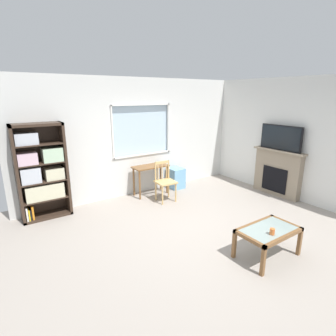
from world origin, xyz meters
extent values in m
cube|color=#9E9389|center=(0.00, 0.00, -0.01)|extent=(6.57, 5.72, 0.02)
cube|color=silver|center=(0.00, 2.36, 0.46)|extent=(5.57, 0.12, 0.92)
cube|color=silver|center=(0.00, 2.36, 2.43)|extent=(5.57, 0.12, 0.59)
cube|color=silver|center=(-1.69, 2.36, 1.53)|extent=(2.18, 0.12, 1.21)
cube|color=silver|center=(1.84, 2.36, 1.53)|extent=(1.89, 0.12, 1.21)
cube|color=silver|center=(0.15, 2.37, 1.53)|extent=(1.50, 0.02, 1.21)
cube|color=white|center=(0.15, 2.30, 0.94)|extent=(1.56, 0.06, 0.03)
cube|color=white|center=(0.15, 2.30, 2.12)|extent=(1.56, 0.06, 0.03)
cube|color=white|center=(-0.60, 2.30, 1.53)|extent=(0.03, 0.06, 1.21)
cube|color=white|center=(0.90, 2.30, 1.53)|extent=(0.03, 0.06, 1.21)
cube|color=silver|center=(2.84, 0.00, 1.36)|extent=(0.12, 4.92, 2.73)
cube|color=#38281E|center=(-2.56, 2.11, 0.92)|extent=(0.05, 0.38, 1.85)
cube|color=#38281E|center=(-1.71, 2.11, 0.92)|extent=(0.05, 0.38, 1.85)
cube|color=#38281E|center=(-2.14, 2.11, 1.82)|extent=(0.90, 0.38, 0.05)
cube|color=#38281E|center=(-2.14, 2.11, 0.03)|extent=(0.90, 0.38, 0.05)
cube|color=#38281E|center=(-2.14, 2.29, 0.92)|extent=(0.90, 0.02, 1.85)
cube|color=#38281E|center=(-2.14, 2.11, 0.38)|extent=(0.85, 0.36, 0.02)
cube|color=#38281E|center=(-2.14, 2.11, 0.74)|extent=(0.85, 0.36, 0.02)
cube|color=#38281E|center=(-2.14, 2.11, 1.10)|extent=(0.85, 0.36, 0.02)
cube|color=#38281E|center=(-2.14, 2.11, 1.46)|extent=(0.85, 0.36, 0.02)
cube|color=beige|center=(-2.14, 2.10, 0.54)|extent=(0.69, 0.31, 0.29)
cube|color=silver|center=(-2.35, 2.10, 0.90)|extent=(0.34, 0.30, 0.29)
cube|color=beige|center=(-1.93, 2.10, 0.87)|extent=(0.33, 0.29, 0.22)
cube|color=beige|center=(-2.37, 2.10, 1.22)|extent=(0.33, 0.33, 0.21)
cube|color=#B7D6B2|center=(-1.93, 2.10, 1.25)|extent=(0.35, 0.33, 0.26)
cube|color=silver|center=(-2.33, 2.10, 1.58)|extent=(0.38, 0.27, 0.21)
cube|color=white|center=(-2.51, 2.09, 0.18)|extent=(0.03, 0.30, 0.26)
cube|color=yellow|center=(-2.47, 2.09, 0.15)|extent=(0.03, 0.29, 0.20)
cube|color=black|center=(-2.44, 2.09, 0.15)|extent=(0.02, 0.24, 0.19)
cube|color=orange|center=(-2.41, 2.09, 0.18)|extent=(0.03, 0.26, 0.27)
cube|color=brown|center=(0.19, 2.01, 0.70)|extent=(0.85, 0.40, 0.03)
cylinder|color=brown|center=(-0.19, 1.86, 0.34)|extent=(0.04, 0.04, 0.69)
cylinder|color=brown|center=(0.57, 1.86, 0.34)|extent=(0.04, 0.04, 0.69)
cylinder|color=brown|center=(-0.19, 2.16, 0.34)|extent=(0.04, 0.04, 0.69)
cylinder|color=brown|center=(0.57, 2.16, 0.34)|extent=(0.04, 0.04, 0.69)
cube|color=tan|center=(0.26, 1.46, 0.45)|extent=(0.45, 0.43, 0.04)
cylinder|color=tan|center=(0.08, 1.31, 0.22)|extent=(0.04, 0.04, 0.43)
cylinder|color=tan|center=(0.42, 1.29, 0.22)|extent=(0.04, 0.04, 0.43)
cylinder|color=tan|center=(0.10, 1.63, 0.22)|extent=(0.04, 0.04, 0.43)
cylinder|color=tan|center=(0.44, 1.61, 0.22)|extent=(0.04, 0.04, 0.43)
cylinder|color=tan|center=(0.10, 1.63, 0.68)|extent=(0.04, 0.04, 0.45)
cylinder|color=tan|center=(0.44, 1.61, 0.68)|extent=(0.04, 0.04, 0.45)
cube|color=tan|center=(0.27, 1.62, 0.87)|extent=(0.36, 0.06, 0.06)
cylinder|color=tan|center=(0.16, 1.63, 0.65)|extent=(0.02, 0.02, 0.35)
cylinder|color=tan|center=(0.27, 1.62, 0.65)|extent=(0.02, 0.02, 0.35)
cylinder|color=tan|center=(0.37, 1.61, 0.65)|extent=(0.02, 0.02, 0.35)
cube|color=#72ADDB|center=(0.97, 2.06, 0.26)|extent=(0.35, 0.40, 0.52)
cube|color=gray|center=(2.69, 0.31, 0.53)|extent=(0.18, 1.15, 1.06)
cube|color=black|center=(2.60, 0.31, 0.39)|extent=(0.03, 0.63, 0.58)
cube|color=gray|center=(2.67, 0.31, 1.08)|extent=(0.26, 1.25, 0.04)
cube|color=black|center=(2.67, 0.31, 1.39)|extent=(0.05, 1.02, 0.57)
cube|color=black|center=(2.64, 0.31, 1.39)|extent=(0.01, 0.97, 0.52)
cube|color=#8C9E99|center=(0.31, -1.19, 0.44)|extent=(0.81, 0.45, 0.02)
cube|color=brown|center=(0.31, -1.44, 0.43)|extent=(0.91, 0.05, 0.05)
cube|color=brown|center=(0.31, -0.93, 0.43)|extent=(0.91, 0.05, 0.05)
cube|color=brown|center=(-0.12, -1.19, 0.43)|extent=(0.05, 0.55, 0.05)
cube|color=brown|center=(0.74, -1.19, 0.43)|extent=(0.05, 0.55, 0.05)
cube|color=brown|center=(-0.12, -1.44, 0.20)|extent=(0.05, 0.05, 0.40)
cube|color=brown|center=(0.74, -1.44, 0.20)|extent=(0.05, 0.05, 0.40)
cube|color=brown|center=(-0.12, -0.93, 0.20)|extent=(0.05, 0.05, 0.40)
cube|color=brown|center=(0.74, -0.93, 0.20)|extent=(0.05, 0.05, 0.40)
cylinder|color=orange|center=(0.21, -1.31, 0.50)|extent=(0.07, 0.07, 0.09)
camera|label=1|loc=(-2.89, -3.27, 2.35)|focal=28.53mm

